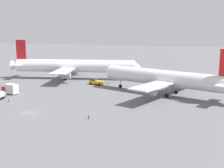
% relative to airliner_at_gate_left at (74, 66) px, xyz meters
% --- Properties ---
extents(ground_plane, '(600.00, 600.00, 0.00)m').
position_rel_airliner_at_gate_left_xyz_m(ground_plane, '(11.12, -53.18, -5.69)').
color(ground_plane, slate).
extents(airliner_at_gate_left, '(57.71, 39.32, 17.08)m').
position_rel_airliner_at_gate_left_xyz_m(airliner_at_gate_left, '(0.00, 0.00, 0.00)').
color(airliner_at_gate_left, white).
rests_on(airliner_at_gate_left, ground).
extents(airliner_being_pushed, '(48.89, 39.07, 16.28)m').
position_rel_airliner_at_gate_left_xyz_m(airliner_being_pushed, '(42.50, -20.29, -0.07)').
color(airliner_being_pushed, silver).
rests_on(airliner_being_pushed, ground).
extents(pushback_tug, '(9.19, 4.18, 2.78)m').
position_rel_airliner_at_gate_left_xyz_m(pushback_tug, '(14.09, -10.06, -4.51)').
color(pushback_tug, gold).
rests_on(pushback_tug, ground).
extents(gse_fuel_bowser_stubby, '(2.66, 5.14, 2.40)m').
position_rel_airliner_at_gate_left_xyz_m(gse_fuel_bowser_stubby, '(-6.25, -42.71, -4.35)').
color(gse_fuel_bowser_stubby, silver).
rests_on(gse_fuel_bowser_stubby, ground).
extents(gse_catering_truck_tall, '(6.21, 3.57, 3.50)m').
position_rel_airliner_at_gate_left_xyz_m(gse_catering_truck_tall, '(-7.95, -35.25, -3.93)').
color(gse_catering_truck_tall, red).
rests_on(gse_catering_truck_tall, ground).
extents(ground_crew_wing_walker_right, '(0.45, 0.37, 1.64)m').
position_rel_airliner_at_gate_left_xyz_m(ground_crew_wing_walker_right, '(28.45, -53.78, -4.83)').
color(ground_crew_wing_walker_right, '#2D3351').
rests_on(ground_crew_wing_walker_right, ground).
extents(ground_crew_marshaller_foreground, '(0.36, 0.36, 1.56)m').
position_rel_airliner_at_gate_left_xyz_m(ground_crew_marshaller_foreground, '(-1.48, -45.00, -4.88)').
color(ground_crew_marshaller_foreground, '#4C4C51').
rests_on(ground_crew_marshaller_foreground, ground).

